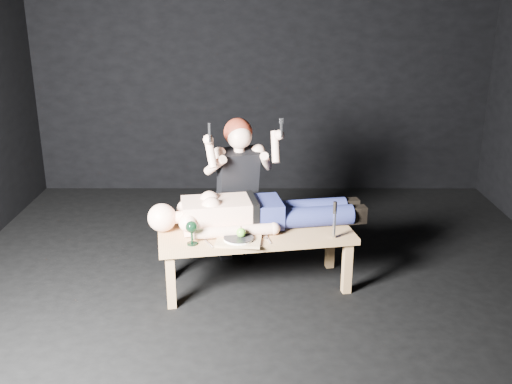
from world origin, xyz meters
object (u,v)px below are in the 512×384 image
at_px(lying_man, 259,209).
at_px(serving_tray, 239,241).
at_px(kneeling_woman, 236,188).
at_px(table, 256,259).
at_px(carving_knife, 334,220).
at_px(goblet, 192,233).

bearing_deg(lying_man, serving_tray, -124.54).
distance_m(lying_man, kneeling_woman, 0.42).
bearing_deg(lying_man, table, -109.70).
distance_m(lying_man, serving_tray, 0.38).
distance_m(table, carving_knife, 0.69).
height_order(lying_man, kneeling_woman, kneeling_woman).
bearing_deg(lying_man, goblet, -152.52).
relative_size(kneeling_woman, goblet, 7.14).
bearing_deg(goblet, table, 26.95).
relative_size(table, kneeling_woman, 1.15).
relative_size(lying_man, serving_tray, 4.73).
height_order(lying_man, goblet, lying_man).
bearing_deg(kneeling_woman, table, -87.68).
distance_m(kneeling_woman, serving_tray, 0.71).
xyz_separation_m(table, kneeling_woman, (-0.17, 0.50, 0.41)).
relative_size(lying_man, goblet, 8.51).
relative_size(lying_man, kneeling_woman, 1.19).
height_order(lying_man, serving_tray, lying_man).
bearing_deg(goblet, kneeling_woman, 68.50).
bearing_deg(table, lying_man, 70.30).
distance_m(serving_tray, carving_knife, 0.71).
bearing_deg(table, carving_knife, -20.98).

